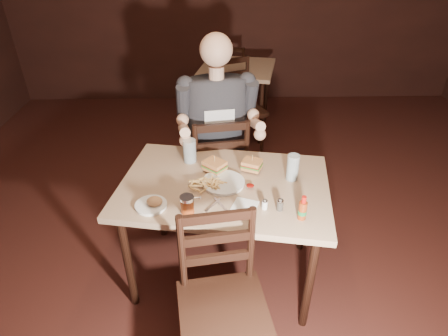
{
  "coord_description": "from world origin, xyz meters",
  "views": [
    {
      "loc": [
        -0.34,
        -1.64,
        2.06
      ],
      "look_at": [
        -0.29,
        0.25,
        0.85
      ],
      "focal_mm": 30.0,
      "sensor_mm": 36.0,
      "label": 1
    }
  ],
  "objects_px": {
    "chair_near": "(224,312)",
    "bg_chair_near": "(240,110)",
    "diner": "(218,109)",
    "hot_sauce": "(303,208)",
    "main_table": "(224,194)",
    "glass_left": "(190,151)",
    "side_plate": "(151,206)",
    "bg_table": "(237,74)",
    "syrup_dispenser": "(187,204)",
    "bg_chair_far": "(234,78)",
    "glass_right": "(293,167)",
    "dinner_plate": "(223,183)",
    "chair_far": "(217,168)"
  },
  "relations": [
    {
      "from": "syrup_dispenser",
      "to": "bg_chair_far",
      "type": "bearing_deg",
      "value": 92.36
    },
    {
      "from": "side_plate",
      "to": "diner",
      "type": "bearing_deg",
      "value": 64.36
    },
    {
      "from": "dinner_plate",
      "to": "glass_left",
      "type": "height_order",
      "value": "glass_left"
    },
    {
      "from": "bg_chair_far",
      "to": "glass_left",
      "type": "xyz_separation_m",
      "value": [
        -0.42,
        -2.58,
        0.4
      ]
    },
    {
      "from": "main_table",
      "to": "diner",
      "type": "bearing_deg",
      "value": 93.04
    },
    {
      "from": "side_plate",
      "to": "syrup_dispenser",
      "type": "bearing_deg",
      "value": -13.58
    },
    {
      "from": "chair_near",
      "to": "glass_left",
      "type": "height_order",
      "value": "chair_near"
    },
    {
      "from": "glass_right",
      "to": "main_table",
      "type": "bearing_deg",
      "value": -174.31
    },
    {
      "from": "main_table",
      "to": "hot_sauce",
      "type": "xyz_separation_m",
      "value": [
        0.4,
        -0.33,
        0.15
      ]
    },
    {
      "from": "bg_table",
      "to": "side_plate",
      "type": "relative_size",
      "value": 5.55
    },
    {
      "from": "bg_table",
      "to": "hot_sauce",
      "type": "relative_size",
      "value": 6.63
    },
    {
      "from": "bg_table",
      "to": "diner",
      "type": "height_order",
      "value": "diner"
    },
    {
      "from": "bg_chair_far",
      "to": "glass_right",
      "type": "bearing_deg",
      "value": 114.78
    },
    {
      "from": "chair_near",
      "to": "glass_left",
      "type": "distance_m",
      "value": 1.03
    },
    {
      "from": "bg_chair_near",
      "to": "glass_right",
      "type": "xyz_separation_m",
      "value": [
        0.21,
        -1.7,
        0.37
      ]
    },
    {
      "from": "side_plate",
      "to": "bg_chair_far",
      "type": "bearing_deg",
      "value": 78.64
    },
    {
      "from": "chair_far",
      "to": "glass_left",
      "type": "bearing_deg",
      "value": 54.86
    },
    {
      "from": "chair_near",
      "to": "glass_right",
      "type": "relative_size",
      "value": 5.66
    },
    {
      "from": "glass_left",
      "to": "side_plate",
      "type": "bearing_deg",
      "value": -111.66
    },
    {
      "from": "bg_table",
      "to": "glass_left",
      "type": "bearing_deg",
      "value": -101.8
    },
    {
      "from": "chair_near",
      "to": "dinner_plate",
      "type": "distance_m",
      "value": 0.74
    },
    {
      "from": "chair_far",
      "to": "glass_right",
      "type": "xyz_separation_m",
      "value": [
        0.45,
        -0.59,
        0.37
      ]
    },
    {
      "from": "main_table",
      "to": "bg_chair_near",
      "type": "xyz_separation_m",
      "value": [
        0.21,
        1.75,
        -0.21
      ]
    },
    {
      "from": "main_table",
      "to": "chair_far",
      "type": "xyz_separation_m",
      "value": [
        -0.04,
        0.63,
        -0.21
      ]
    },
    {
      "from": "bg_chair_far",
      "to": "side_plate",
      "type": "xyz_separation_m",
      "value": [
        -0.61,
        -3.06,
        0.33
      ]
    },
    {
      "from": "main_table",
      "to": "glass_right",
      "type": "relative_size",
      "value": 8.21
    },
    {
      "from": "bg_chair_far",
      "to": "syrup_dispenser",
      "type": "height_order",
      "value": "bg_chair_far"
    },
    {
      "from": "syrup_dispenser",
      "to": "side_plate",
      "type": "bearing_deg",
      "value": 176.31
    },
    {
      "from": "bg_chair_near",
      "to": "glass_right",
      "type": "bearing_deg",
      "value": -106.03
    },
    {
      "from": "main_table",
      "to": "glass_right",
      "type": "distance_m",
      "value": 0.45
    },
    {
      "from": "glass_left",
      "to": "main_table",
      "type": "bearing_deg",
      "value": -50.85
    },
    {
      "from": "glass_left",
      "to": "hot_sauce",
      "type": "xyz_separation_m",
      "value": [
        0.62,
        -0.6,
        -0.01
      ]
    },
    {
      "from": "dinner_plate",
      "to": "syrup_dispenser",
      "type": "xyz_separation_m",
      "value": [
        -0.2,
        -0.26,
        0.04
      ]
    },
    {
      "from": "glass_left",
      "to": "syrup_dispenser",
      "type": "distance_m",
      "value": 0.53
    },
    {
      "from": "bg_chair_far",
      "to": "glass_left",
      "type": "bearing_deg",
      "value": 101.21
    },
    {
      "from": "chair_near",
      "to": "bg_chair_near",
      "type": "xyz_separation_m",
      "value": [
        0.23,
        2.42,
        0.01
      ]
    },
    {
      "from": "bg_chair_near",
      "to": "side_plate",
      "type": "height_order",
      "value": "bg_chair_near"
    },
    {
      "from": "chair_far",
      "to": "dinner_plate",
      "type": "bearing_deg",
      "value": 84.37
    },
    {
      "from": "bg_table",
      "to": "dinner_plate",
      "type": "distance_m",
      "value": 2.31
    },
    {
      "from": "bg_table",
      "to": "main_table",
      "type": "bearing_deg",
      "value": -95.12
    },
    {
      "from": "diner",
      "to": "hot_sauce",
      "type": "distance_m",
      "value": 1.02
    },
    {
      "from": "chair_far",
      "to": "syrup_dispenser",
      "type": "bearing_deg",
      "value": 70.83
    },
    {
      "from": "chair_near",
      "to": "dinner_plate",
      "type": "bearing_deg",
      "value": 80.29
    },
    {
      "from": "chair_near",
      "to": "bg_chair_near",
      "type": "distance_m",
      "value": 2.43
    },
    {
      "from": "chair_far",
      "to": "diner",
      "type": "bearing_deg",
      "value": 90.0
    },
    {
      "from": "diner",
      "to": "hot_sauce",
      "type": "bearing_deg",
      "value": -73.14
    },
    {
      "from": "main_table",
      "to": "glass_right",
      "type": "bearing_deg",
      "value": 5.69
    },
    {
      "from": "main_table",
      "to": "chair_near",
      "type": "height_order",
      "value": "chair_near"
    },
    {
      "from": "main_table",
      "to": "side_plate",
      "type": "bearing_deg",
      "value": -152.52
    },
    {
      "from": "chair_far",
      "to": "bg_chair_far",
      "type": "bearing_deg",
      "value": -104.83
    }
  ]
}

